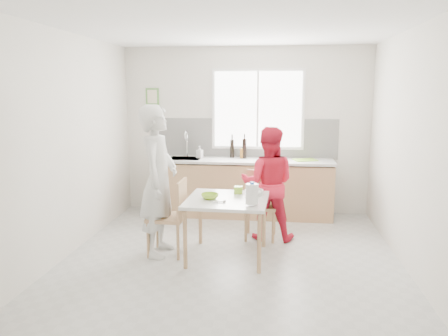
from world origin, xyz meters
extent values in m
plane|color=#B7B7B2|center=(0.00, 0.00, 0.00)|extent=(4.50, 4.50, 0.00)
plane|color=silver|center=(0.00, 2.25, 1.35)|extent=(4.00, 0.00, 4.00)
plane|color=silver|center=(0.00, -2.25, 1.35)|extent=(4.00, 0.00, 4.00)
plane|color=silver|center=(-2.00, 0.00, 1.35)|extent=(0.00, 4.50, 4.50)
plane|color=silver|center=(2.00, 0.00, 1.35)|extent=(0.00, 4.50, 4.50)
plane|color=white|center=(0.00, 0.00, 2.70)|extent=(4.50, 4.50, 0.00)
cube|color=white|center=(0.20, 2.23, 1.70)|extent=(1.50, 0.03, 1.30)
cube|color=white|center=(0.20, 2.21, 1.70)|extent=(1.40, 0.02, 1.20)
cube|color=white|center=(0.20, 2.21, 1.70)|extent=(0.03, 0.03, 1.20)
cube|color=white|center=(0.00, 2.24, 1.23)|extent=(3.00, 0.02, 0.65)
cube|color=#5D9B46|center=(-1.55, 2.23, 1.90)|extent=(0.22, 0.02, 0.28)
cube|color=beige|center=(-1.55, 2.22, 1.90)|extent=(0.16, 0.01, 0.22)
cube|color=tan|center=(0.00, 1.95, 0.43)|extent=(2.80, 0.60, 0.86)
cube|color=#3F3326|center=(0.00, 1.95, 0.05)|extent=(2.80, 0.54, 0.10)
cube|color=silver|center=(0.00, 1.95, 0.90)|extent=(2.84, 0.64, 0.04)
cube|color=#A5A5AA|center=(-0.95, 1.95, 0.91)|extent=(0.50, 0.40, 0.03)
cylinder|color=silver|center=(-0.95, 2.11, 1.10)|extent=(0.02, 0.02, 0.36)
torus|color=silver|center=(-0.95, 2.04, 1.28)|extent=(0.02, 0.18, 0.18)
cube|color=silver|center=(-0.06, 0.12, 0.71)|extent=(0.98, 0.98, 0.04)
cylinder|color=tan|center=(-0.49, -0.28, 0.34)|extent=(0.05, 0.05, 0.68)
cylinder|color=tan|center=(-0.46, 0.56, 0.34)|extent=(0.05, 0.05, 0.68)
cylinder|color=tan|center=(0.35, -0.31, 0.34)|extent=(0.05, 0.05, 0.68)
cylinder|color=tan|center=(0.38, 0.53, 0.34)|extent=(0.05, 0.05, 0.68)
cube|color=tan|center=(-0.81, 0.15, 0.46)|extent=(0.45, 0.45, 0.04)
cube|color=tan|center=(-0.61, 0.14, 0.71)|extent=(0.04, 0.41, 0.45)
cylinder|color=tan|center=(-0.99, 0.34, 0.22)|extent=(0.04, 0.04, 0.44)
cylinder|color=tan|center=(-1.00, -0.03, 0.22)|extent=(0.04, 0.04, 0.44)
cylinder|color=tan|center=(-0.62, 0.33, 0.22)|extent=(0.04, 0.04, 0.44)
cylinder|color=tan|center=(-0.63, -0.04, 0.22)|extent=(0.04, 0.04, 0.44)
cube|color=tan|center=(0.32, 0.86, 0.45)|extent=(0.44, 0.44, 0.04)
cube|color=tan|center=(0.32, 1.05, 0.70)|extent=(0.40, 0.04, 0.44)
cylinder|color=tan|center=(0.13, 0.69, 0.22)|extent=(0.04, 0.04, 0.43)
cylinder|color=tan|center=(0.49, 0.68, 0.22)|extent=(0.04, 0.04, 0.43)
cylinder|color=tan|center=(0.14, 1.05, 0.22)|extent=(0.04, 0.04, 0.43)
cylinder|color=tan|center=(0.50, 1.04, 0.22)|extent=(0.04, 0.04, 0.43)
imported|color=silver|center=(-0.90, 0.15, 0.92)|extent=(0.46, 0.68, 1.84)
imported|color=red|center=(0.41, 0.87, 0.77)|extent=(0.76, 0.60, 1.53)
imported|color=#96CB2E|center=(-0.26, 0.08, 0.77)|extent=(0.21, 0.21, 0.06)
imported|color=white|center=(0.25, 0.36, 0.76)|extent=(0.24, 0.24, 0.06)
cylinder|color=white|center=(0.25, -0.17, 0.87)|extent=(0.14, 0.14, 0.23)
cylinder|color=blue|center=(0.25, -0.17, 0.99)|extent=(0.05, 0.05, 0.03)
torus|color=white|center=(0.33, -0.17, 0.88)|extent=(0.11, 0.03, 0.11)
cube|color=#90C92E|center=(0.05, 0.40, 0.78)|extent=(0.10, 0.10, 0.09)
cylinder|color=#A5A5AA|center=(-0.14, -0.09, 0.74)|extent=(0.16, 0.06, 0.01)
cube|color=#8CCD2F|center=(0.96, 1.98, 0.93)|extent=(0.41, 0.35, 0.01)
cylinder|color=black|center=(0.00, 2.07, 1.08)|extent=(0.07, 0.07, 0.32)
cylinder|color=black|center=(-0.21, 2.12, 1.07)|extent=(0.07, 0.07, 0.30)
cylinder|color=#986121|center=(-0.04, 2.07, 1.00)|extent=(0.06, 0.06, 0.16)
imported|color=#999999|center=(-0.72, 2.02, 1.02)|extent=(0.11, 0.11, 0.20)
camera|label=1|loc=(0.52, -4.90, 2.00)|focal=35.00mm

